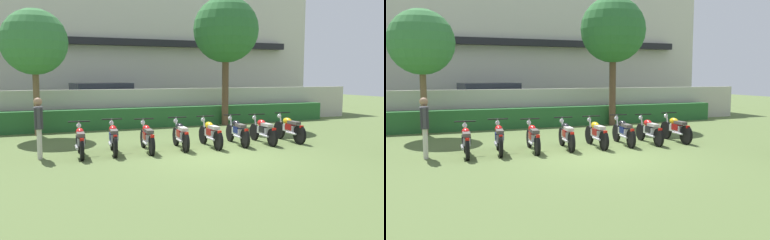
% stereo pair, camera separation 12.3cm
% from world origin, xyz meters
% --- Properties ---
extents(ground, '(60.00, 60.00, 0.00)m').
position_xyz_m(ground, '(0.00, 0.00, 0.00)').
color(ground, '#566B38').
extents(building, '(23.87, 6.50, 7.61)m').
position_xyz_m(building, '(0.00, 14.93, 3.80)').
color(building, beige).
rests_on(building, ground).
extents(compound_wall, '(22.67, 0.30, 1.65)m').
position_xyz_m(compound_wall, '(0.00, 7.78, 0.82)').
color(compound_wall, '#BCB7A8').
rests_on(compound_wall, ground).
extents(hedge_row, '(18.14, 0.70, 0.86)m').
position_xyz_m(hedge_row, '(0.00, 7.08, 0.43)').
color(hedge_row, '#28602D').
rests_on(hedge_row, ground).
extents(parked_car, '(4.72, 2.60, 1.89)m').
position_xyz_m(parked_car, '(-1.35, 9.85, 0.94)').
color(parked_car, navy).
rests_on(parked_car, ground).
extents(tree_near_inspector, '(2.43, 2.43, 4.70)m').
position_xyz_m(tree_near_inspector, '(-4.50, 6.20, 3.46)').
color(tree_near_inspector, brown).
rests_on(tree_near_inspector, ground).
extents(tree_far_side, '(2.92, 2.92, 5.74)m').
position_xyz_m(tree_far_side, '(3.50, 6.47, 4.25)').
color(tree_far_side, brown).
rests_on(tree_far_side, ground).
extents(motorcycle_in_row_0, '(0.60, 1.79, 0.95)m').
position_xyz_m(motorcycle_in_row_0, '(-3.48, 1.52, 0.44)').
color(motorcycle_in_row_0, black).
rests_on(motorcycle_in_row_0, ground).
extents(motorcycle_in_row_1, '(0.60, 1.85, 0.98)m').
position_xyz_m(motorcycle_in_row_1, '(-2.54, 1.60, 0.46)').
color(motorcycle_in_row_1, black).
rests_on(motorcycle_in_row_1, ground).
extents(motorcycle_in_row_2, '(0.60, 1.91, 0.94)m').
position_xyz_m(motorcycle_in_row_2, '(-1.54, 1.56, 0.44)').
color(motorcycle_in_row_2, black).
rests_on(motorcycle_in_row_2, ground).
extents(motorcycle_in_row_3, '(0.60, 1.80, 0.95)m').
position_xyz_m(motorcycle_in_row_3, '(-0.47, 1.57, 0.44)').
color(motorcycle_in_row_3, black).
rests_on(motorcycle_in_row_3, ground).
extents(motorcycle_in_row_4, '(0.60, 1.86, 0.95)m').
position_xyz_m(motorcycle_in_row_4, '(0.51, 1.52, 0.45)').
color(motorcycle_in_row_4, black).
rests_on(motorcycle_in_row_4, ground).
extents(motorcycle_in_row_5, '(0.60, 1.91, 0.95)m').
position_xyz_m(motorcycle_in_row_5, '(1.51, 1.60, 0.44)').
color(motorcycle_in_row_5, black).
rests_on(motorcycle_in_row_5, ground).
extents(motorcycle_in_row_6, '(0.60, 1.90, 0.95)m').
position_xyz_m(motorcycle_in_row_6, '(2.43, 1.51, 0.44)').
color(motorcycle_in_row_6, black).
rests_on(motorcycle_in_row_6, ground).
extents(motorcycle_in_row_7, '(0.60, 1.87, 0.97)m').
position_xyz_m(motorcycle_in_row_7, '(3.46, 1.50, 0.46)').
color(motorcycle_in_row_7, black).
rests_on(motorcycle_in_row_7, ground).
extents(inspector_person, '(0.22, 0.67, 1.66)m').
position_xyz_m(inspector_person, '(-4.54, 1.65, 0.98)').
color(inspector_person, beige).
rests_on(inspector_person, ground).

